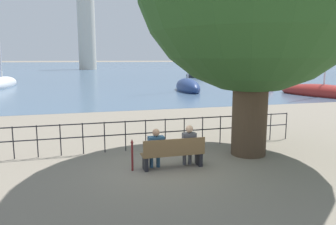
% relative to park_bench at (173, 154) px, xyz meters
% --- Properties ---
extents(ground_plane, '(1000.00, 1000.00, 0.00)m').
position_rel_park_bench_xyz_m(ground_plane, '(0.00, 0.06, -0.43)').
color(ground_plane, gray).
extents(harbor_water, '(600.00, 300.00, 0.01)m').
position_rel_park_bench_xyz_m(harbor_water, '(0.00, 160.88, -0.43)').
color(harbor_water, '#47607A').
rests_on(harbor_water, ground_plane).
extents(park_bench, '(1.82, 0.45, 0.90)m').
position_rel_park_bench_xyz_m(park_bench, '(0.00, 0.00, 0.00)').
color(park_bench, brown).
rests_on(park_bench, ground_plane).
extents(seated_person_left, '(0.45, 0.35, 1.18)m').
position_rel_park_bench_xyz_m(seated_person_left, '(-0.50, 0.08, 0.22)').
color(seated_person_left, navy).
rests_on(seated_person_left, ground_plane).
extents(seated_person_right, '(0.38, 0.35, 1.23)m').
position_rel_park_bench_xyz_m(seated_person_right, '(0.50, 0.08, 0.24)').
color(seated_person_right, '#4C4C51').
rests_on(seated_person_right, ground_plane).
extents(promenade_railing, '(10.66, 0.04, 1.05)m').
position_rel_park_bench_xyz_m(promenade_railing, '(-0.00, 2.19, 0.26)').
color(promenade_railing, black).
rests_on(promenade_railing, ground_plane).
extents(closed_umbrella, '(0.09, 0.09, 0.92)m').
position_rel_park_bench_xyz_m(closed_umbrella, '(-1.18, 0.11, 0.08)').
color(closed_umbrella, maroon).
rests_on(closed_umbrella, ground_plane).
extents(sailboat_0, '(2.68, 8.82, 12.40)m').
position_rel_park_bench_xyz_m(sailboat_0, '(-10.53, 31.42, -0.05)').
color(sailboat_0, white).
rests_on(sailboat_0, ground_plane).
extents(sailboat_1, '(4.71, 8.45, 10.95)m').
position_rel_park_bench_xyz_m(sailboat_1, '(17.49, 14.24, -0.11)').
color(sailboat_1, maroon).
rests_on(sailboat_1, ground_plane).
extents(sailboat_2, '(3.26, 5.94, 9.03)m').
position_rel_park_bench_xyz_m(sailboat_2, '(17.04, 43.64, -0.13)').
color(sailboat_2, black).
rests_on(sailboat_2, ground_plane).
extents(sailboat_4, '(2.53, 6.47, 12.91)m').
position_rel_park_bench_xyz_m(sailboat_4, '(7.92, 21.65, -0.01)').
color(sailboat_4, navy).
rests_on(sailboat_4, ground_plane).
extents(sailboat_5, '(2.53, 8.19, 9.91)m').
position_rel_park_bench_xyz_m(sailboat_5, '(16.74, 24.04, -0.13)').
color(sailboat_5, maroon).
rests_on(sailboat_5, ground_plane).
extents(harbor_lighthouse, '(4.99, 4.99, 23.95)m').
position_rel_park_bench_xyz_m(harbor_lighthouse, '(0.94, 91.51, 10.71)').
color(harbor_lighthouse, beige).
rests_on(harbor_lighthouse, ground_plane).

